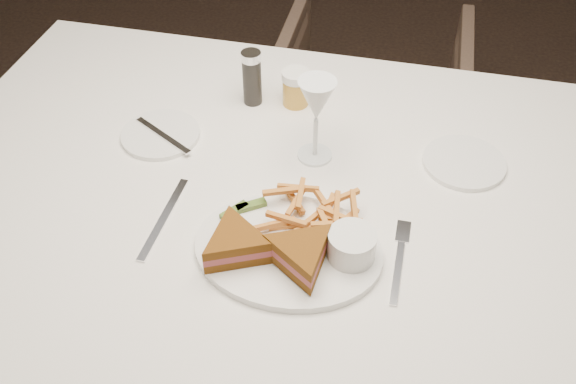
% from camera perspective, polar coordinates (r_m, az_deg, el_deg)
% --- Properties ---
extents(ground, '(5.00, 5.00, 0.00)m').
position_cam_1_polar(ground, '(1.94, 9.52, -11.36)').
color(ground, black).
rests_on(ground, ground).
extents(table, '(1.49, 1.02, 0.75)m').
position_cam_1_polar(table, '(1.47, 0.39, -10.63)').
color(table, white).
rests_on(table, ground).
extents(chair_far, '(0.61, 0.57, 0.62)m').
position_cam_1_polar(chair_far, '(2.18, 7.24, 8.05)').
color(chair_far, '#4B392E').
rests_on(chair_far, ground).
extents(table_setting, '(0.77, 0.62, 0.18)m').
position_cam_1_polar(table_setting, '(1.13, 0.81, -0.54)').
color(table_setting, white).
rests_on(table_setting, table).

